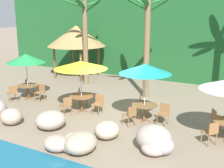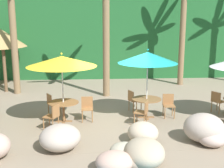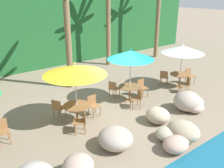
# 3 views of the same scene
# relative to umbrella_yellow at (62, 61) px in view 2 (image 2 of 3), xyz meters

# --- Properties ---
(ground_plane) EXTENTS (120.00, 120.00, 0.00)m
(ground_plane) POSITION_rel_umbrella_yellow_xyz_m (1.79, -0.06, -2.21)
(ground_plane) COLOR gray
(terrace_deck) EXTENTS (18.00, 5.20, 0.01)m
(terrace_deck) POSITION_rel_umbrella_yellow_xyz_m (1.79, -0.06, -2.21)
(terrace_deck) COLOR gray
(terrace_deck) RESTS_ON ground
(foliage_backdrop) EXTENTS (28.00, 2.40, 6.00)m
(foliage_backdrop) POSITION_rel_umbrella_yellow_xyz_m (1.79, 8.94, 0.79)
(foliage_backdrop) COLOR #1E5628
(foliage_backdrop) RESTS_ON ground
(rock_seawall) EXTENTS (10.88, 3.07, 0.87)m
(rock_seawall) POSITION_rel_umbrella_yellow_xyz_m (0.40, -2.66, -1.87)
(rock_seawall) COLOR #9FAC8E
(rock_seawall) RESTS_ON ground
(umbrella_yellow) EXTENTS (2.46, 2.46, 2.51)m
(umbrella_yellow) POSITION_rel_umbrella_yellow_xyz_m (0.00, 0.00, 0.00)
(umbrella_yellow) COLOR silver
(umbrella_yellow) RESTS_ON ground
(dining_table_yellow) EXTENTS (1.10, 1.10, 0.74)m
(dining_table_yellow) POSITION_rel_umbrella_yellow_xyz_m (-0.00, -0.00, -1.60)
(dining_table_yellow) COLOR brown
(dining_table_yellow) RESTS_ON ground
(chair_yellow_seaward) EXTENTS (0.43, 0.44, 0.87)m
(chair_yellow_seaward) POSITION_rel_umbrella_yellow_xyz_m (0.85, 0.11, -1.70)
(chair_yellow_seaward) COLOR olive
(chair_yellow_seaward) RESTS_ON ground
(chair_yellow_inland) EXTENTS (0.58, 0.58, 0.87)m
(chair_yellow_inland) POSITION_rel_umbrella_yellow_xyz_m (-0.50, 0.69, -1.70)
(chair_yellow_inland) COLOR olive
(chair_yellow_inland) RESTS_ON ground
(chair_yellow_left) EXTENTS (0.56, 0.56, 0.87)m
(chair_yellow_left) POSITION_rel_umbrella_yellow_xyz_m (-0.27, -0.81, -1.70)
(chair_yellow_left) COLOR olive
(chair_yellow_left) RESTS_ON ground
(umbrella_teal) EXTENTS (2.19, 2.19, 2.60)m
(umbrella_teal) POSITION_rel_umbrella_yellow_xyz_m (3.07, 0.26, 0.07)
(umbrella_teal) COLOR silver
(umbrella_teal) RESTS_ON ground
(dining_table_teal) EXTENTS (1.10, 1.10, 0.74)m
(dining_table_teal) POSITION_rel_umbrella_yellow_xyz_m (3.07, 0.26, -1.60)
(dining_table_teal) COLOR brown
(dining_table_teal) RESTS_ON ground
(chair_teal_seaward) EXTENTS (0.44, 0.45, 0.87)m
(chair_teal_seaward) POSITION_rel_umbrella_yellow_xyz_m (3.92, 0.31, -1.70)
(chair_teal_seaward) COLOR olive
(chair_teal_seaward) RESTS_ON ground
(chair_teal_inland) EXTENTS (0.55, 0.55, 0.87)m
(chair_teal_inland) POSITION_rel_umbrella_yellow_xyz_m (2.66, 1.02, -1.70)
(chair_teal_inland) COLOR olive
(chair_teal_inland) RESTS_ON ground
(chair_teal_left) EXTENTS (0.56, 0.56, 0.87)m
(chair_teal_left) POSITION_rel_umbrella_yellow_xyz_m (2.81, -0.55, -1.70)
(chair_teal_left) COLOR olive
(chair_teal_left) RESTS_ON ground
(chair_white_inland) EXTENTS (0.58, 0.58, 0.87)m
(chair_white_inland) POSITION_rel_umbrella_yellow_xyz_m (5.95, 0.65, -1.70)
(chair_white_inland) COLOR olive
(chair_white_inland) RESTS_ON ground
(palm_tree_nearest) EXTENTS (2.62, 2.82, 5.35)m
(palm_tree_nearest) POSITION_rel_umbrella_yellow_xyz_m (-2.73, 4.41, 1.27)
(palm_tree_nearest) COLOR brown
(palm_tree_nearest) RESTS_ON ground
(palm_tree_second) EXTENTS (2.95, 3.17, 5.50)m
(palm_tree_second) POSITION_rel_umbrella_yellow_xyz_m (1.72, 3.63, 1.41)
(palm_tree_second) COLOR brown
(palm_tree_second) RESTS_ON ground
(palm_tree_third) EXTENTS (2.82, 2.91, 5.66)m
(palm_tree_third) POSITION_rel_umbrella_yellow_xyz_m (6.04, 5.94, 1.68)
(palm_tree_third) COLOR brown
(palm_tree_third) RESTS_ON ground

